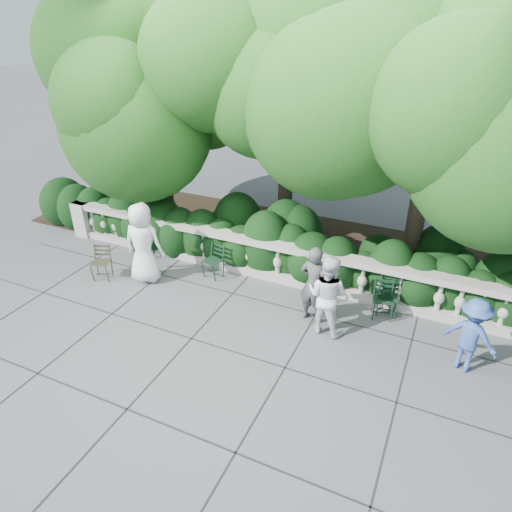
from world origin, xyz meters
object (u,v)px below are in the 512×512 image
at_px(person_businessman, 143,243).
at_px(chair_d, 385,318).
at_px(chair_a, 139,259).
at_px(chair_f, 381,321).
at_px(person_woman_grey, 314,285).
at_px(person_older_blue, 471,335).
at_px(chair_weathered, 102,281).
at_px(person_casual_man, 327,295).
at_px(chair_b, 142,257).
at_px(chair_e, 321,303).
at_px(chair_c, 210,279).

bearing_deg(person_businessman, chair_d, -179.42).
relative_size(chair_a, chair_f, 1.00).
xyz_separation_m(person_woman_grey, person_older_blue, (2.99, -0.25, -0.12)).
xyz_separation_m(chair_weathered, person_woman_grey, (5.08, 0.67, 0.86)).
bearing_deg(person_businessman, person_casual_man, 170.68).
distance_m(chair_d, person_businessman, 5.68).
xyz_separation_m(chair_b, chair_e, (4.94, -0.04, 0.00)).
bearing_deg(chair_weathered, chair_d, -9.95).
bearing_deg(person_casual_man, person_businessman, 6.15).
height_order(chair_e, person_older_blue, person_older_blue).
bearing_deg(chair_f, chair_weathered, 176.01).
relative_size(chair_e, person_casual_man, 0.49).
relative_size(chair_e, chair_weathered, 1.00).
bearing_deg(chair_c, chair_e, 15.01).
distance_m(person_businessman, person_older_blue, 7.12).
xyz_separation_m(chair_b, chair_c, (2.18, -0.21, 0.00)).
bearing_deg(chair_weathered, chair_b, 62.29).
xyz_separation_m(chair_c, chair_e, (2.76, 0.17, 0.00)).
xyz_separation_m(person_businessman, person_woman_grey, (4.13, 0.12, -0.12)).
height_order(chair_f, person_woman_grey, person_woman_grey).
distance_m(chair_b, chair_weathered, 1.39).
distance_m(chair_b, person_woman_grey, 5.06).
relative_size(person_casual_man, person_older_blue, 1.15).
bearing_deg(chair_f, person_businessman, 172.22).
bearing_deg(person_businessman, person_woman_grey, 173.89).
height_order(chair_b, chair_weathered, same).
xyz_separation_m(chair_f, person_casual_man, (-1.00, -0.78, 0.85)).
xyz_separation_m(person_businessman, person_older_blue, (7.11, -0.12, -0.25)).
xyz_separation_m(chair_a, person_businessman, (0.83, -0.72, 0.98)).
bearing_deg(chair_b, chair_e, 1.61).
bearing_deg(chair_a, chair_f, 24.20).
distance_m(chair_d, person_older_blue, 1.98).
xyz_separation_m(chair_b, person_businessman, (0.81, -0.83, 0.98)).
height_order(chair_weathered, person_businessman, person_businessman).
bearing_deg(chair_e, person_woman_grey, -105.31).
distance_m(person_woman_grey, person_casual_man, 0.43).
bearing_deg(chair_weathered, chair_a, 62.80).
xyz_separation_m(chair_a, chair_weathered, (-0.12, -1.27, 0.00)).
height_order(chair_d, chair_e, same).
height_order(chair_a, chair_weathered, same).
relative_size(person_businessman, person_woman_grey, 1.15).
height_order(chair_e, chair_f, same).
distance_m(chair_c, person_older_blue, 5.84).
height_order(chair_b, chair_c, same).
distance_m(chair_e, person_woman_grey, 1.09).
xyz_separation_m(chair_f, person_older_blue, (1.63, -0.79, 0.74)).
xyz_separation_m(chair_e, person_casual_man, (0.35, -0.91, 0.85)).
bearing_deg(person_businessman, chair_f, 179.08).
distance_m(chair_d, chair_f, 0.16).
height_order(chair_c, chair_f, same).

